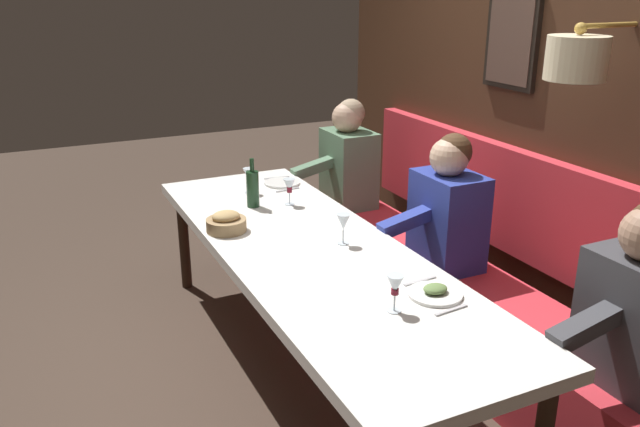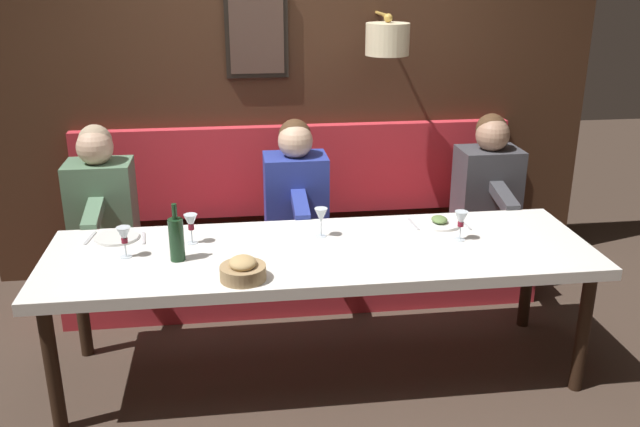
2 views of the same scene
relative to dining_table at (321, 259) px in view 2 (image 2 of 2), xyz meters
name	(u,v)px [view 2 (image 2 of 2)]	position (x,y,z in m)	size (l,w,h in m)	color
ground_plane	(321,370)	(0.00, 0.00, -0.68)	(12.00, 12.00, 0.00)	#423328
dining_table	(321,259)	(0.00, 0.00, 0.00)	(0.90, 2.87, 0.74)	silver
banquette_bench	(304,268)	(0.89, 0.00, -0.46)	(0.52, 3.07, 0.45)	red
back_wall_panel	(294,84)	(1.46, 0.00, 0.68)	(0.59, 4.27, 2.90)	#422819
diner_nearest	(488,178)	(0.88, -1.24, 0.13)	(0.60, 0.40, 0.79)	#3D3D42
diner_near	(296,185)	(0.88, 0.05, 0.13)	(0.60, 0.40, 0.79)	#283893
diner_middle	(100,193)	(0.88, 1.26, 0.13)	(0.60, 0.40, 0.79)	#567A5B
place_setting_0	(439,222)	(0.26, -0.72, 0.07)	(0.24, 0.32, 0.05)	white
place_setting_1	(117,237)	(0.29, 1.09, 0.07)	(0.24, 0.33, 0.01)	silver
wine_glass_0	(191,223)	(0.17, 0.68, 0.17)	(0.07, 0.07, 0.16)	silver
wine_glass_1	(124,236)	(0.02, 1.00, 0.17)	(0.07, 0.07, 0.16)	silver
wine_glass_2	(321,217)	(0.17, -0.02, 0.18)	(0.07, 0.07, 0.16)	silver
wine_glass_3	(461,220)	(0.03, -0.76, 0.17)	(0.07, 0.07, 0.16)	silver
wine_bottle	(177,239)	(-0.05, 0.74, 0.18)	(0.08, 0.08, 0.30)	#19381E
bread_bowl	(243,270)	(-0.32, 0.42, 0.11)	(0.22, 0.22, 0.12)	#9E7F56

